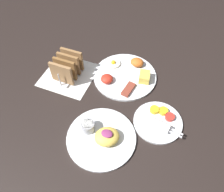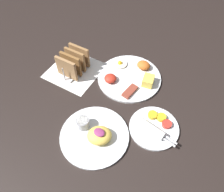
{
  "view_description": "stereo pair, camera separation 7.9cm",
  "coord_description": "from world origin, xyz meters",
  "px_view_note": "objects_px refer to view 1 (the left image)",
  "views": [
    {
      "loc": [
        0.2,
        -0.46,
        0.72
      ],
      "look_at": [
        0.0,
        0.03,
        0.03
      ],
      "focal_mm": 35.0,
      "sensor_mm": 36.0,
      "label": 1
    },
    {
      "loc": [
        0.27,
        -0.42,
        0.72
      ],
      "look_at": [
        0.0,
        0.03,
        0.03
      ],
      "focal_mm": 35.0,
      "sensor_mm": 36.0,
      "label": 2
    }
  ],
  "objects_px": {
    "plate_foreground": "(101,136)",
    "toast_rack": "(67,67)",
    "plate_breakfast": "(126,75)",
    "plate_condiments": "(158,121)"
  },
  "relations": [
    {
      "from": "plate_condiments",
      "to": "plate_foreground",
      "type": "bearing_deg",
      "value": -141.28
    },
    {
      "from": "plate_condiments",
      "to": "plate_foreground",
      "type": "relative_size",
      "value": 0.75
    },
    {
      "from": "plate_breakfast",
      "to": "plate_foreground",
      "type": "xyz_separation_m",
      "value": [
        0.02,
        -0.32,
        0.0
      ]
    },
    {
      "from": "plate_breakfast",
      "to": "plate_condiments",
      "type": "distance_m",
      "value": 0.26
    },
    {
      "from": "plate_breakfast",
      "to": "toast_rack",
      "type": "height_order",
      "value": "toast_rack"
    },
    {
      "from": "plate_condiments",
      "to": "plate_foreground",
      "type": "height_order",
      "value": "plate_foreground"
    },
    {
      "from": "plate_breakfast",
      "to": "plate_condiments",
      "type": "bearing_deg",
      "value": -43.15
    },
    {
      "from": "plate_breakfast",
      "to": "plate_foreground",
      "type": "bearing_deg",
      "value": -86.75
    },
    {
      "from": "plate_foreground",
      "to": "toast_rack",
      "type": "distance_m",
      "value": 0.35
    },
    {
      "from": "plate_breakfast",
      "to": "plate_condiments",
      "type": "relative_size",
      "value": 1.47
    }
  ]
}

